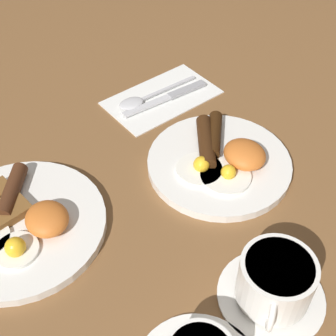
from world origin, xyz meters
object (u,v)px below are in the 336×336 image
breakfast_plate_far (19,223)px  knife (170,96)px  spoon (139,100)px  breakfast_plate_near (221,160)px  teacup_near (275,283)px

breakfast_plate_far → knife: size_ratio=1.37×
breakfast_plate_far → spoon: 0.35m
knife → spoon: (0.02, 0.06, 0.00)m
knife → breakfast_plate_far: bearing=20.7°
spoon → breakfast_plate_near: bearing=93.7°
breakfast_plate_near → teacup_near: (-0.23, 0.10, 0.02)m
breakfast_plate_far → teacup_near: 0.38m
breakfast_plate_near → breakfast_plate_far: 0.34m
breakfast_plate_near → teacup_near: size_ratio=1.69×
knife → teacup_near: bearing=72.9°
knife → breakfast_plate_near: bearing=80.3°
breakfast_plate_far → spoon: (0.16, -0.31, -0.00)m
breakfast_plate_near → teacup_near: 0.25m
teacup_near → knife: teacup_near is taller
teacup_near → knife: (0.44, -0.14, -0.03)m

